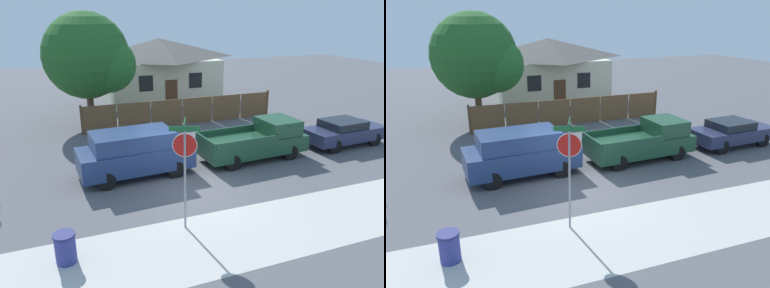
# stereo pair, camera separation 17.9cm
# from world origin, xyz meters

# --- Properties ---
(ground_plane) EXTENTS (80.00, 80.00, 0.00)m
(ground_plane) POSITION_xyz_m (0.00, 0.00, 0.00)
(ground_plane) COLOR #56565B
(sidewalk_strip) EXTENTS (36.00, 3.20, 0.01)m
(sidewalk_strip) POSITION_xyz_m (0.00, -3.60, 0.00)
(sidewalk_strip) COLOR beige
(sidewalk_strip) RESTS_ON ground
(wooden_fence) EXTENTS (12.08, 0.12, 1.70)m
(wooden_fence) POSITION_xyz_m (2.74, 8.66, 0.80)
(wooden_fence) COLOR brown
(wooden_fence) RESTS_ON ground
(house) EXTENTS (8.95, 6.18, 4.73)m
(house) POSITION_xyz_m (3.52, 16.07, 2.44)
(house) COLOR beige
(house) RESTS_ON ground
(oak_tree) EXTENTS (5.20, 4.96, 6.67)m
(oak_tree) POSITION_xyz_m (-2.28, 10.23, 4.08)
(oak_tree) COLOR brown
(oak_tree) RESTS_ON ground
(red_suv) EXTENTS (4.76, 2.21, 1.95)m
(red_suv) POSITION_xyz_m (-1.73, 2.02, 1.04)
(red_suv) COLOR navy
(red_suv) RESTS_ON ground
(orange_pickup) EXTENTS (5.08, 2.26, 1.78)m
(orange_pickup) POSITION_xyz_m (4.07, 2.04, 0.85)
(orange_pickup) COLOR #1E472D
(orange_pickup) RESTS_ON ground
(parked_sedan) EXTENTS (4.41, 2.03, 1.35)m
(parked_sedan) POSITION_xyz_m (9.19, 2.02, 0.72)
(parked_sedan) COLOR #282D4C
(parked_sedan) RESTS_ON ground
(stop_sign) EXTENTS (0.87, 0.78, 3.54)m
(stop_sign) POSITION_xyz_m (-1.19, -2.54, 2.42)
(stop_sign) COLOR gray
(stop_sign) RESTS_ON ground
(trash_bin) EXTENTS (0.60, 0.60, 0.88)m
(trash_bin) POSITION_xyz_m (-4.84, -3.03, 0.45)
(trash_bin) COLOR navy
(trash_bin) RESTS_ON ground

